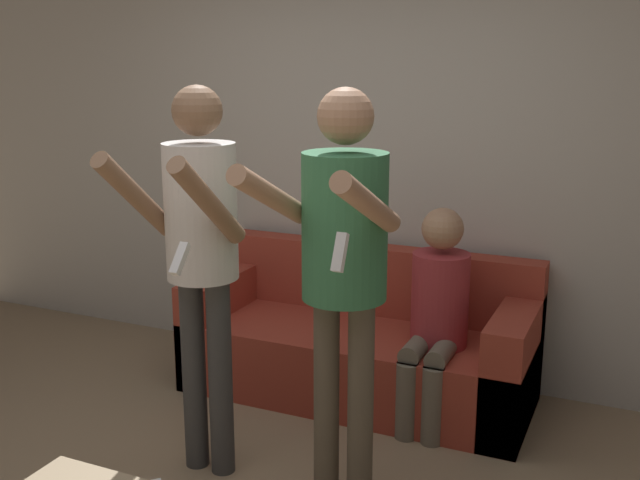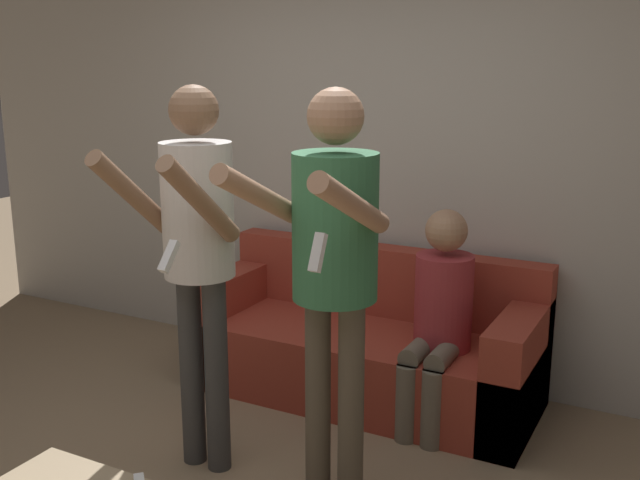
{
  "view_description": "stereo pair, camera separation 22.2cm",
  "coord_description": "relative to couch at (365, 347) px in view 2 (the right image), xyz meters",
  "views": [
    {
      "loc": [
        1.56,
        -2.18,
        1.88
      ],
      "look_at": [
        0.11,
        1.03,
        1.03
      ],
      "focal_mm": 42.0,
      "sensor_mm": 36.0,
      "label": 1
    },
    {
      "loc": [
        1.76,
        -2.08,
        1.88
      ],
      "look_at": [
        0.11,
        1.03,
        1.03
      ],
      "focal_mm": 42.0,
      "sensor_mm": 36.0,
      "label": 2
    }
  ],
  "objects": [
    {
      "name": "person_seated",
      "position": [
        0.48,
        -0.15,
        0.34
      ],
      "size": [
        0.3,
        0.53,
        1.14
      ],
      "color": "#6B6051",
      "rests_on": "ground_plane"
    },
    {
      "name": "couch",
      "position": [
        0.0,
        0.0,
        0.0
      ],
      "size": [
        1.95,
        0.78,
        0.81
      ],
      "color": "#9E3828",
      "rests_on": "ground_plane"
    },
    {
      "name": "person_standing_right",
      "position": [
        0.34,
        -1.08,
        0.85
      ],
      "size": [
        0.47,
        0.72,
        1.78
      ],
      "color": "brown",
      "rests_on": "ground_plane"
    },
    {
      "name": "person_standing_left",
      "position": [
        -0.34,
        -1.08,
        0.83
      ],
      "size": [
        0.44,
        0.63,
        1.78
      ],
      "color": "#383838",
      "rests_on": "ground_plane"
    },
    {
      "name": "wall_back",
      "position": [
        -0.11,
        0.42,
        1.07
      ],
      "size": [
        6.4,
        0.06,
        2.7
      ],
      "color": "#B7B2A8",
      "rests_on": "ground_plane"
    }
  ]
}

